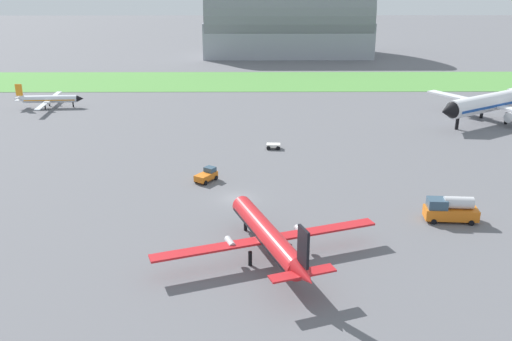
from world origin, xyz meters
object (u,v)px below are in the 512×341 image
object	(u,v)px
baggage_cart_near_gate	(273,146)
fuel_truck_midfield	(450,209)
airplane_taxiing_turboprop	(49,99)
pushback_tug_by_runway	(207,175)
airplane_foreground_turboprop	(268,235)
airplane_parked_jet_far	(493,102)

from	to	relation	value
baggage_cart_near_gate	fuel_truck_midfield	bearing A→B (deg)	129.09
airplane_taxiing_turboprop	pushback_tug_by_runway	size ratio (longest dim) A/B	4.55
airplane_foreground_turboprop	pushback_tug_by_runway	bearing A→B (deg)	-0.16
airplane_parked_jet_far	airplane_foreground_turboprop	bearing A→B (deg)	17.53
airplane_parked_jet_far	airplane_taxiing_turboprop	distance (m)	95.56
airplane_foreground_turboprop	pushback_tug_by_runway	size ratio (longest dim) A/B	6.21
airplane_parked_jet_far	airplane_taxiing_turboprop	size ratio (longest dim) A/B	1.55
airplane_taxiing_turboprop	baggage_cart_near_gate	distance (m)	58.23
airplane_foreground_turboprop	baggage_cart_near_gate	bearing A→B (deg)	-22.72
airplane_foreground_turboprop	airplane_taxiing_turboprop	size ratio (longest dim) A/B	1.36
airplane_parked_jet_far	airplane_taxiing_turboprop	xyz separation A→B (m)	(-94.67, 12.86, -2.08)
fuel_truck_midfield	baggage_cart_near_gate	bearing A→B (deg)	-50.22
airplane_taxiing_turboprop	fuel_truck_midfield	xyz separation A→B (m)	(70.51, -60.54, -0.41)
airplane_taxiing_turboprop	fuel_truck_midfield	size ratio (longest dim) A/B	2.72
fuel_truck_midfield	pushback_tug_by_runway	size ratio (longest dim) A/B	1.67
baggage_cart_near_gate	pushback_tug_by_runway	xyz separation A→B (m)	(-10.50, -15.62, 0.34)
baggage_cart_near_gate	pushback_tug_by_runway	bearing A→B (deg)	59.94
airplane_taxiing_turboprop	baggage_cart_near_gate	xyz separation A→B (m)	(49.44, -30.73, -1.42)
pushback_tug_by_runway	airplane_taxiing_turboprop	bearing A→B (deg)	74.10
airplane_parked_jet_far	fuel_truck_midfield	bearing A→B (deg)	30.20
airplane_parked_jet_far	baggage_cart_near_gate	bearing A→B (deg)	-11.37
airplane_parked_jet_far	pushback_tug_by_runway	size ratio (longest dim) A/B	7.03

